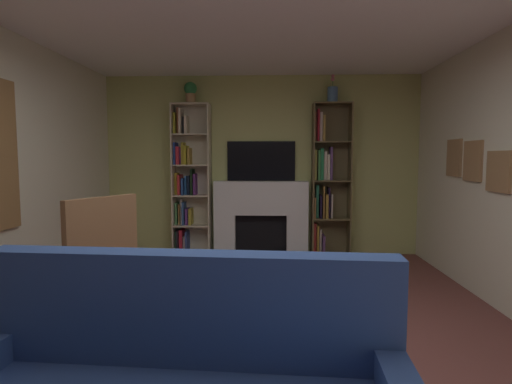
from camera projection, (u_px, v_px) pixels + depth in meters
ground_plane at (249, 358)px, 2.98m from camera, size 7.89×7.89×0.00m
wall_back_accent at (261, 166)px, 6.17m from camera, size 4.77×0.06×2.66m
fireplace at (261, 216)px, 6.08m from camera, size 1.49×0.54×1.10m
tv at (261, 161)px, 6.10m from camera, size 1.01×0.06×0.59m
bookshelf_left at (188, 182)px, 6.09m from camera, size 0.55×0.30×2.24m
bookshelf_right at (326, 183)px, 6.01m from camera, size 0.55×0.31×2.24m
potted_plant at (190, 92)px, 5.94m from camera, size 0.19×0.19×0.31m
vase_with_flowers at (333, 94)px, 5.86m from camera, size 0.15×0.15×0.40m
armchair at (90, 266)px, 3.37m from camera, size 0.83×0.86×1.15m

